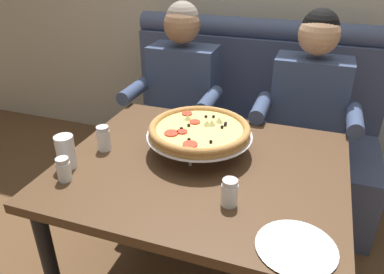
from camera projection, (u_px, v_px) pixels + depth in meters
The scene contains 10 objects.
booth_bench at pixel (245, 137), 2.49m from camera, with size 1.65×0.78×1.13m.
dining_table at pixel (202, 182), 1.58m from camera, with size 1.16×0.96×0.75m.
diner_left at pixel (178, 102), 2.23m from camera, with size 0.54×0.64×1.27m.
diner_right at pixel (305, 119), 2.01m from camera, with size 0.54×0.64×1.27m.
pizza at pixel (199, 130), 1.57m from camera, with size 0.45×0.45×0.14m.
shaker_parmesan at pixel (64, 171), 1.41m from camera, with size 0.05×0.05×0.10m.
shaker_pepper_flakes at pixel (104, 140), 1.62m from camera, with size 0.06×0.06×0.11m.
shaker_oregano at pixel (229, 194), 1.28m from camera, with size 0.06×0.06×0.10m.
plate_near_left at pixel (296, 246), 1.11m from camera, with size 0.25×0.25×0.02m.
drinking_glass at pixel (66, 154), 1.49m from camera, with size 0.08×0.08×0.14m.
Camera 1 is at (0.39, -1.24, 1.57)m, focal length 34.72 mm.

